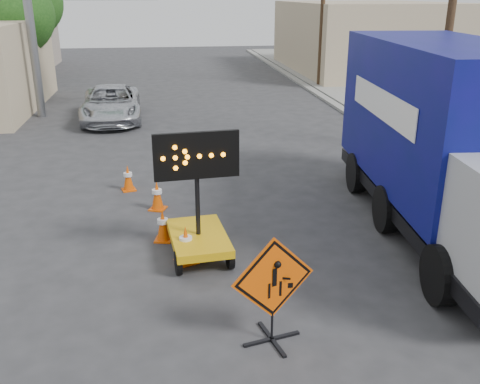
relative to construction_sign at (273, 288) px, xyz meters
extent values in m
plane|color=#2D2D30|center=(-0.38, -0.42, -0.95)|extent=(100.00, 100.00, 0.00)
cube|color=gray|center=(6.82, 14.58, -0.89)|extent=(0.40, 60.00, 0.12)
cube|color=gray|center=(9.12, 14.58, -0.88)|extent=(4.00, 60.00, 0.15)
cube|color=tan|center=(12.62, 29.58, 1.35)|extent=(10.00, 14.00, 4.60)
cylinder|color=slate|center=(-6.88, 17.58, 2.45)|extent=(0.36, 0.36, 6.80)
cylinder|color=slate|center=(-8.88, 25.58, 3.55)|extent=(0.44, 0.44, 9.00)
cylinder|color=#422E1C|center=(7.62, 9.58, 3.55)|extent=(0.26, 0.26, 9.00)
cylinder|color=#422E1C|center=(7.62, 23.58, 3.55)|extent=(0.26, 0.26, 9.00)
cylinder|color=#422E1C|center=(-8.38, 21.58, 0.67)|extent=(0.28, 0.28, 3.25)
sphere|color=#173F12|center=(-8.38, 21.58, 3.22)|extent=(3.71, 3.71, 3.71)
cylinder|color=#422E1C|center=(-9.38, 29.58, 0.84)|extent=(0.28, 0.28, 3.58)
sphere|color=#173F12|center=(-9.38, 29.58, 3.65)|extent=(4.10, 4.10, 4.10)
cube|color=black|center=(0.00, 0.00, -0.93)|extent=(0.96, 0.28, 0.04)
cube|color=black|center=(0.00, 0.00, -0.93)|extent=(0.28, 0.96, 0.04)
cylinder|color=black|center=(0.00, 0.00, -0.58)|extent=(0.04, 0.04, 0.75)
cube|color=#E24F04|center=(0.00, 0.00, 0.17)|extent=(1.34, 0.34, 1.37)
cube|color=black|center=(0.00, 0.00, 0.17)|extent=(1.24, 0.30, 1.28)
cube|color=#D9A20C|center=(-0.93, 3.08, -0.53)|extent=(1.30, 1.98, 0.17)
cylinder|color=black|center=(-0.93, 3.08, 0.55)|extent=(0.09, 0.09, 2.07)
cube|color=black|center=(-0.93, 3.08, 1.26)|extent=(1.70, 0.25, 0.94)
imported|color=silver|center=(-3.70, 16.31, -0.22)|extent=(2.66, 5.36, 1.46)
cube|color=black|center=(4.66, 3.39, -0.30)|extent=(3.40, 8.95, 0.33)
cube|color=#071052|center=(4.66, 4.27, 1.62)|extent=(3.33, 7.00, 3.28)
cube|color=#E24F04|center=(-1.21, 2.85, -0.94)|extent=(0.53, 0.53, 0.03)
cone|color=#E24F04|center=(-1.21, 2.85, -0.53)|extent=(0.32, 0.32, 0.77)
cylinder|color=silver|center=(-1.21, 2.85, -0.44)|extent=(0.26, 0.26, 0.11)
cube|color=#E24F04|center=(-1.66, 3.95, -0.94)|extent=(0.45, 0.45, 0.03)
cone|color=#E24F04|center=(-1.66, 3.95, -0.57)|extent=(0.29, 0.29, 0.71)
cylinder|color=silver|center=(-1.66, 3.95, -0.49)|extent=(0.24, 0.24, 0.10)
cube|color=#E24F04|center=(-1.78, 5.81, -0.94)|extent=(0.51, 0.51, 0.03)
cone|color=#E24F04|center=(-1.78, 5.81, -0.55)|extent=(0.30, 0.30, 0.73)
cylinder|color=silver|center=(-1.78, 5.81, -0.47)|extent=(0.25, 0.25, 0.11)
cube|color=#E24F04|center=(-2.59, 7.36, -0.94)|extent=(0.45, 0.45, 0.03)
cone|color=#E24F04|center=(-2.59, 7.36, -0.57)|extent=(0.29, 0.29, 0.70)
cylinder|color=silver|center=(-2.59, 7.36, -0.49)|extent=(0.24, 0.24, 0.10)
camera|label=1|loc=(-1.53, -7.00, 4.24)|focal=40.00mm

